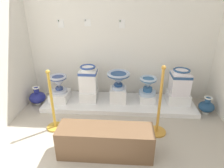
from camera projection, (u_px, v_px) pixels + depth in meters
name	position (u px, v px, depth m)	size (l,w,h in m)	color
wall_back	(121.00, 23.00, 3.55)	(3.71, 0.06, 2.91)	white
display_platform	(119.00, 103.00, 3.73)	(2.80, 0.77, 0.08)	white
plinth_block_tall_cobalt	(60.00, 96.00, 3.72)	(0.33, 0.39, 0.17)	white
antique_toilet_tall_cobalt	(59.00, 82.00, 3.61)	(0.32, 0.32, 0.33)	silver
plinth_block_rightmost	(89.00, 95.00, 3.73)	(0.31, 0.37, 0.20)	white
antique_toilet_rightmost	(88.00, 78.00, 3.59)	(0.32, 0.29, 0.48)	white
plinth_block_squat_floral	(118.00, 95.00, 3.67)	(0.30, 0.31, 0.26)	white
antique_toilet_squat_floral	(118.00, 78.00, 3.53)	(0.42, 0.42, 0.32)	#A2B2CF
plinth_block_leftmost	(147.00, 97.00, 3.72)	(0.28, 0.37, 0.13)	white
antique_toilet_leftmost	(148.00, 85.00, 3.62)	(0.32, 0.32, 0.34)	#AEC2D9
plinth_block_broad_patterned	(178.00, 97.00, 3.65)	(0.39, 0.36, 0.19)	white
antique_toilet_broad_patterned	(180.00, 81.00, 3.51)	(0.33, 0.34, 0.46)	white
info_placard_first	(61.00, 23.00, 3.59)	(0.12, 0.01, 0.15)	white
info_placard_second	(87.00, 22.00, 3.55)	(0.12, 0.01, 0.13)	white
info_placard_third	(122.00, 24.00, 3.52)	(0.11, 0.01, 0.16)	white
decorative_vase_corner	(38.00, 97.00, 3.73)	(0.31, 0.31, 0.35)	white
decorative_vase_spare	(207.00, 106.00, 3.44)	(0.27, 0.27, 0.31)	white
stanchion_post_near_left	(53.00, 112.00, 2.98)	(0.26, 0.26, 0.97)	gold
stanchion_post_near_right	(158.00, 115.00, 2.86)	(0.28, 0.28, 1.07)	gold
museum_bench	(105.00, 141.00, 2.50)	(1.20, 0.36, 0.40)	brown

